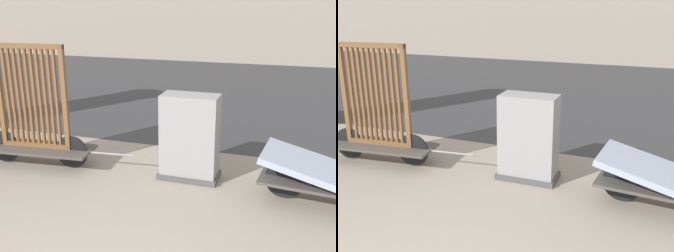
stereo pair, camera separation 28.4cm
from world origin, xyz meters
The scene contains 4 objects.
road_strip centered at (0.00, 9.42, 0.00)m, with size 56.00×10.18×0.01m.
bike_cart_with_bedframe centered at (-2.12, 2.96, 0.65)m, with size 2.48×0.78×1.87m.
bike_cart_with_mattress centered at (2.14, 2.96, 0.38)m, with size 2.48×1.00×0.66m.
utility_cabinet centered at (0.24, 3.23, 0.57)m, with size 0.85×0.47×1.23m.
Camera 2 is at (1.82, -1.74, 2.44)m, focal length 42.00 mm.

